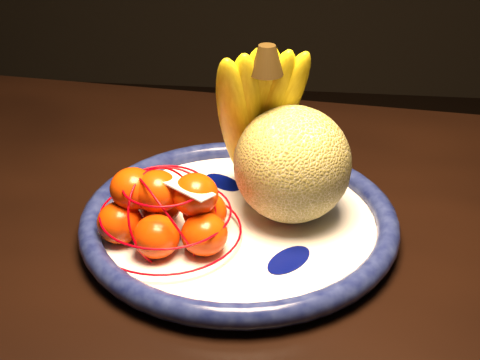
# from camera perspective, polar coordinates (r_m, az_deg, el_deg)

# --- Properties ---
(dining_table) EXTENTS (1.50, 1.00, 0.71)m
(dining_table) POSITION_cam_1_polar(r_m,az_deg,el_deg) (1.00, -14.10, -5.42)
(dining_table) COLOR black
(dining_table) RESTS_ON ground
(fruit_bowl) EXTENTS (0.41, 0.41, 0.03)m
(fruit_bowl) POSITION_cam_1_polar(r_m,az_deg,el_deg) (0.86, -0.08, -3.50)
(fruit_bowl) COLOR white
(fruit_bowl) RESTS_ON dining_table
(cantaloupe) EXTENTS (0.15, 0.15, 0.15)m
(cantaloupe) POSITION_cam_1_polar(r_m,az_deg,el_deg) (0.83, 4.49, 1.34)
(cantaloupe) COLOR olive
(cantaloupe) RESTS_ON fruit_bowl
(banana_bunch) EXTENTS (0.15, 0.15, 0.24)m
(banana_bunch) POSITION_cam_1_polar(r_m,az_deg,el_deg) (0.86, 1.37, 5.81)
(banana_bunch) COLOR yellow
(banana_bunch) RESTS_ON fruit_bowl
(mandarin_bag) EXTENTS (0.23, 0.23, 0.12)m
(mandarin_bag) POSITION_cam_1_polar(r_m,az_deg,el_deg) (0.81, -6.32, -2.70)
(mandarin_bag) COLOR #FF3200
(mandarin_bag) RESTS_ON fruit_bowl
(price_tag) EXTENTS (0.08, 0.06, 0.01)m
(price_tag) POSITION_cam_1_polar(r_m,az_deg,el_deg) (0.77, -4.77, -0.54)
(price_tag) COLOR white
(price_tag) RESTS_ON mandarin_bag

